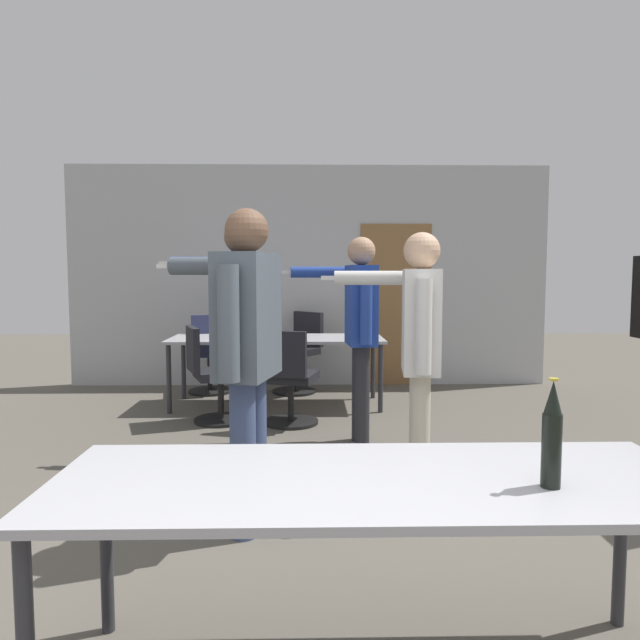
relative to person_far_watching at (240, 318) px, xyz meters
name	(u,v)px	position (x,y,z in m)	size (l,w,h in m)	color
back_wall	(311,277)	(0.53, 3.19, 0.27)	(6.06, 0.12, 2.78)	#B2B5B7
conference_table_near	(376,494)	(0.72, -2.23, -0.43)	(2.18, 0.76, 0.74)	#A8A8AD
conference_table_far	(277,343)	(0.15, 2.00, -0.42)	(2.28, 0.80, 0.74)	#A8A8AD
person_far_watching	(240,318)	(0.00, 0.00, 0.00)	(0.79, 0.64, 1.80)	beige
person_left_plaid	(359,318)	(0.91, 0.59, -0.05)	(0.80, 0.58, 1.72)	#28282D
person_center_tall	(418,339)	(1.17, -0.60, -0.08)	(0.74, 0.64, 1.68)	beige
person_near_casual	(245,339)	(0.15, -1.00, -0.04)	(0.77, 0.79, 1.77)	#3D4C75
office_chair_far_left	(298,354)	(0.37, 2.72, -0.65)	(0.68, 0.69, 0.96)	black
office_chair_mid_tucked	(210,356)	(-0.67, 2.62, -0.65)	(0.56, 0.61, 0.95)	black
office_chair_side_rolled	(213,378)	(-0.42, 1.31, -0.68)	(0.64, 0.60, 0.92)	black
office_chair_far_right	(289,381)	(0.31, 1.17, -0.69)	(0.56, 0.62, 0.91)	black
beer_bottle	(552,436)	(1.27, -2.33, -0.20)	(0.06, 0.06, 0.35)	black
drink_cup	(257,332)	(-0.06, 2.04, -0.31)	(0.07, 0.07, 0.11)	#E05123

